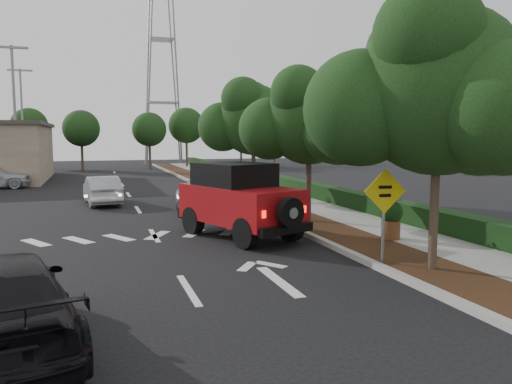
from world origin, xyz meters
name	(u,v)px	position (x,y,z in m)	size (l,w,h in m)	color
ground	(189,290)	(0.00, 0.00, 0.00)	(120.00, 120.00, 0.00)	black
curb	(240,204)	(4.60, 12.00, 0.07)	(0.20, 70.00, 0.15)	#9E9B93
planting_strip	(260,203)	(5.60, 12.00, 0.06)	(1.80, 70.00, 0.12)	black
sidewalk	(297,201)	(7.50, 12.00, 0.06)	(2.00, 70.00, 0.12)	gray
hedge	(324,193)	(8.90, 12.00, 0.40)	(0.80, 70.00, 0.80)	black
transmission_tower	(164,164)	(6.00, 48.00, 0.00)	(7.00, 4.00, 28.00)	slate
street_tree_near	(432,273)	(5.60, -0.50, 0.00)	(3.80, 3.80, 5.92)	black
street_tree_mid	(308,224)	(5.60, 6.50, 0.00)	(3.20, 3.20, 5.32)	black
street_tree_far	(254,202)	(5.60, 13.00, 0.00)	(3.40, 3.40, 5.62)	black
light_pole_a	(19,185)	(-6.50, 26.00, 0.00)	(2.00, 0.22, 9.00)	slate
light_pole_b	(25,173)	(-7.50, 38.00, 0.00)	(2.00, 0.22, 9.00)	slate
red_jeep	(236,199)	(2.48, 5.11, 1.18)	(3.35, 4.76, 2.33)	black
silver_suv_ahead	(208,190)	(3.20, 12.36, 0.73)	(2.41, 5.22, 1.45)	#98999F
silver_sedan_oncoming	(102,190)	(-1.43, 14.43, 0.66)	(1.40, 4.01, 1.32)	#ACAFB4
speed_hump_sign	(384,203)	(4.80, 0.30, 1.58)	(1.07, 0.13, 2.28)	slate
terracotta_planter	(391,216)	(6.60, 2.73, 0.82)	(0.70, 0.70, 1.22)	brown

